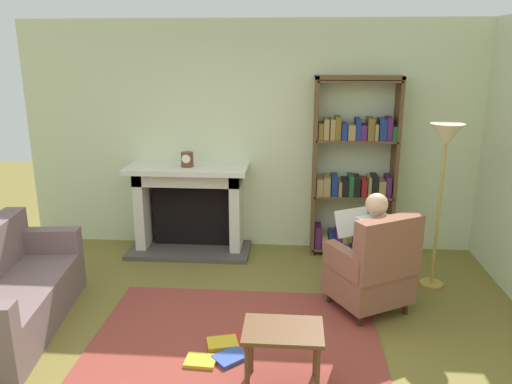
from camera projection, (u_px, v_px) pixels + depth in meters
ground at (231, 364)px, 3.86m from camera, size 14.00×14.00×0.00m
back_wall at (257, 137)px, 5.94m from camera, size 5.60×0.10×2.70m
area_rug at (236, 341)px, 4.15m from camera, size 2.40×1.80×0.01m
fireplace at (190, 205)px, 5.97m from camera, size 1.45×0.64×1.05m
mantel_clock at (187, 159)px, 5.72m from camera, size 0.14×0.14×0.17m
bookshelf at (354, 173)px, 5.74m from camera, size 0.95×0.32×2.08m
armchair_reading at (373, 269)px, 4.52m from camera, size 0.87×0.86×0.97m
seated_reader at (367, 245)px, 4.57m from camera, size 0.54×0.59×1.14m
sofa_floral at (7, 295)px, 4.26m from camera, size 0.93×1.78×0.85m
side_table at (283, 339)px, 3.47m from camera, size 0.56×0.39×0.48m
scattered_books at (224, 350)px, 3.98m from camera, size 0.52×0.52×0.03m
floor_lamp at (445, 150)px, 4.77m from camera, size 0.32×0.32×1.68m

